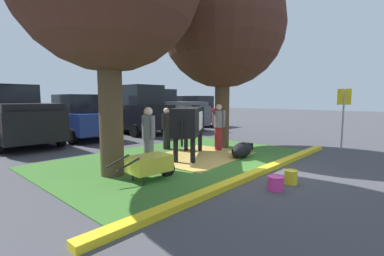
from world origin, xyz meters
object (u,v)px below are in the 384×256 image
bucket_pink (276,183)px  person_handler (167,127)px  calf_lying (242,150)px  parking_sign (344,107)px  sedan_blue (79,117)px  shade_tree_right (223,27)px  suv_black (134,109)px  person_visitor_far (149,136)px  pickup_truck_black (16,117)px  pickup_truck_maroon (165,111)px  wheelbarrow (151,164)px  bucket_yellow (291,177)px  sedan_red (194,111)px  cow_holstein (190,121)px  person_visitor_near (219,126)px

bucket_pink → person_handler: bearing=73.1°
calf_lying → parking_sign: size_ratio=0.61×
calf_lying → sedan_blue: sedan_blue is taller
shade_tree_right → suv_black: (0.38, 6.09, -3.15)m
person_visitor_far → pickup_truck_black: bearing=98.7°
bucket_pink → pickup_truck_maroon: (6.03, 9.99, 0.97)m
wheelbarrow → bucket_yellow: bearing=-51.7°
calf_lying → person_visitor_far: (-2.85, 1.03, 0.63)m
shade_tree_right → pickup_truck_maroon: bearing=65.7°
parking_sign → pickup_truck_maroon: bearing=88.1°
bucket_pink → sedan_red: sedan_red is taller
person_visitor_far → suv_black: bearing=57.2°
shade_tree_right → bucket_yellow: (-2.56, -3.71, -4.26)m
parking_sign → suv_black: 9.81m
bucket_pink → suv_black: size_ratio=0.07×
person_handler → bucket_pink: size_ratio=4.50×
pickup_truck_maroon → sedan_blue: bearing=-179.2°
shade_tree_right → cow_holstein: shade_tree_right is taller
sedan_blue → person_visitor_near: bearing=-74.1°
cow_holstein → pickup_truck_black: pickup_truck_black is taller
shade_tree_right → person_handler: bearing=144.2°
calf_lying → bucket_pink: bearing=-135.4°
calf_lying → person_visitor_far: 3.09m
parking_sign → sedan_red: bearing=72.3°
cow_holstein → person_handler: 1.52m
person_visitor_near → parking_sign: parking_sign is taller
suv_black → pickup_truck_maroon: (2.49, 0.25, -0.16)m
pickup_truck_maroon → sedan_red: bearing=3.3°
parking_sign → sedan_blue: (-5.08, 9.75, -0.55)m
sedan_red → wheelbarrow: bearing=-142.5°
cow_holstein → calf_lying: (1.00, -1.31, -0.90)m
calf_lying → person_visitor_near: 1.40m
person_handler → wheelbarrow: bearing=-137.8°
person_handler → person_visitor_near: bearing=-56.6°
calf_lying → wheelbarrow: (-3.44, 0.23, 0.15)m
person_handler → person_visitor_near: (1.03, -1.56, 0.08)m
shade_tree_right → sedan_red: 9.32m
wheelbarrow → parking_sign: bearing=-17.2°
parking_sign → bucket_yellow: parking_sign is taller
sedan_red → pickup_truck_maroon: bearing=-176.7°
person_handler → person_visitor_near: 1.87m
person_handler → parking_sign: 6.35m
parking_sign → pickup_truck_black: size_ratio=0.40×
bucket_pink → suv_black: 10.42m
parking_sign → cow_holstein: bearing=144.5°
shade_tree_right → calf_lying: bearing=-123.7°
person_handler → shade_tree_right: bearing=-35.8°
calf_lying → sedan_red: bearing=50.0°
parking_sign → bucket_yellow: size_ratio=7.22×
person_handler → pickup_truck_maroon: bearing=48.4°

